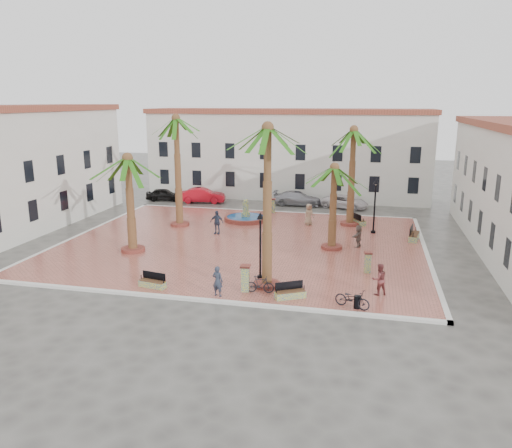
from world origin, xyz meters
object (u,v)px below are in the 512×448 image
object	(u,v)px
bench_ne	(358,221)
litter_bin	(357,302)
palm_s	(268,145)
cyclist_b	(379,279)
palm_ne	(353,141)
pedestrian_east	(358,236)
cyclist_a	(218,281)
bicycle_b	(260,285)
bicycle_a	(352,299)
pedestrian_fountain_b	(217,222)
pedestrian_fountain_a	(309,214)
palm_sw	(128,170)
car_red	(203,195)
bollard_e	(368,262)
lamppost_s	(260,234)
pedestrian_north	(266,205)
car_silver	(297,198)
car_white	(345,202)
bollard_se	(245,278)
car_black	(164,194)
fountain	(246,218)
bollard_n	(273,205)
lamppost_e	(375,196)
bench_se	(290,294)
palm_e	(334,178)
palm_nw	(176,130)
bench_s	(153,283)

from	to	relation	value
bench_ne	litter_bin	xyz separation A→B (m)	(0.52, -18.02, 0.07)
palm_s	cyclist_b	xyz separation A→B (m)	(6.13, 0.13, -7.06)
palm_ne	pedestrian_east	xyz separation A→B (m)	(0.88, -6.50, -6.25)
cyclist_a	bicycle_b	size ratio (longest dim) A/B	1.07
bicycle_a	cyclist_b	distance (m)	2.54
pedestrian_fountain_b	pedestrian_fountain_a	bearing A→B (deg)	39.07
palm_sw	cyclist_a	distance (m)	11.55
palm_sw	cyclist_b	size ratio (longest dim) A/B	3.93
bench_ne	cyclist_b	size ratio (longest dim) A/B	1.05
palm_sw	car_red	world-z (taller)	palm_sw
bollard_e	lamppost_s	bearing A→B (deg)	-158.45
pedestrian_north	bollard_e	bearing A→B (deg)	-165.54
bollard_e	pedestrian_east	distance (m)	5.52
pedestrian_fountain_b	car_silver	xyz separation A→B (m)	(4.45, 13.06, -0.37)
palm_ne	car_white	bearing A→B (deg)	96.38
bollard_se	car_black	world-z (taller)	bollard_se
fountain	bollard_n	distance (m)	4.04
cyclist_a	bicycle_a	size ratio (longest dim) A/B	0.90
lamppost_s	bicycle_a	size ratio (longest dim) A/B	2.14
pedestrian_east	car_black	world-z (taller)	pedestrian_east
lamppost_s	litter_bin	bearing A→B (deg)	-29.37
cyclist_a	bench_ne	bearing A→B (deg)	-97.62
fountain	lamppost_s	bearing A→B (deg)	-72.52
car_white	bench_ne	bearing A→B (deg)	-153.14
bench_ne	lamppost_e	size ratio (longest dim) A/B	0.42
pedestrian_fountain_b	car_black	bearing A→B (deg)	133.19
bollard_se	pedestrian_east	size ratio (longest dim) A/B	0.93
palm_sw	litter_bin	bearing A→B (deg)	-22.89
lamppost_e	bench_se	bearing A→B (deg)	-106.14
bicycle_a	cyclist_b	xyz separation A→B (m)	(1.31, 2.14, 0.38)
pedestrian_fountain_b	car_red	bearing A→B (deg)	118.83
palm_e	litter_bin	size ratio (longest dim) A/B	9.12
pedestrian_north	pedestrian_fountain_a	bearing A→B (deg)	-143.56
bench_se	pedestrian_fountain_a	xyz separation A→B (m)	(-1.04, 16.26, 0.66)
bollard_se	bicycle_a	xyz separation A→B (m)	(5.82, -1.00, -0.28)
bench_se	cyclist_a	xyz separation A→B (m)	(-3.83, -0.56, 0.59)
palm_nw	pedestrian_fountain_b	distance (m)	8.21
palm_sw	bench_s	size ratio (longest dim) A/B	4.15
bicycle_b	pedestrian_fountain_b	distance (m)	12.86
fountain	car_white	xyz separation A→B (m)	(8.11, 7.92, 0.22)
palm_s	pedestrian_north	distance (m)	19.50
bollard_n	palm_ne	bearing A→B (deg)	-23.76
palm_nw	cyclist_a	size ratio (longest dim) A/B	5.48
bollard_n	cyclist_a	size ratio (longest dim) A/B	0.80
bollard_e	car_white	distance (m)	19.60
bench_s	bench_ne	bearing A→B (deg)	69.46
cyclist_a	lamppost_e	bearing A→B (deg)	-104.75
bicycle_b	pedestrian_north	distance (m)	19.20
bench_se	car_black	bearing A→B (deg)	96.38
bench_ne	car_white	world-z (taller)	car_white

